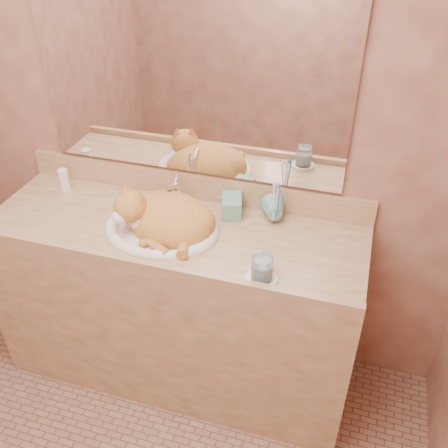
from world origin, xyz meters
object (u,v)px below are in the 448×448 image
(vanity_counter, at_px, (177,304))
(toothbrush_cup, at_px, (275,216))
(soap_dispenser, at_px, (232,204))
(sink_basin, at_px, (161,216))
(cat, at_px, (164,216))
(water_glass, at_px, (262,268))

(vanity_counter, height_order, toothbrush_cup, toothbrush_cup)
(vanity_counter, height_order, soap_dispenser, soap_dispenser)
(vanity_counter, relative_size, sink_basin, 3.41)
(sink_basin, bearing_deg, cat, 63.87)
(cat, distance_m, water_glass, 0.50)
(cat, distance_m, toothbrush_cup, 0.46)
(vanity_counter, bearing_deg, toothbrush_cup, 20.52)
(sink_basin, distance_m, toothbrush_cup, 0.47)
(vanity_counter, distance_m, sink_basin, 0.50)
(vanity_counter, height_order, sink_basin, sink_basin)
(cat, height_order, toothbrush_cup, cat)
(sink_basin, distance_m, cat, 0.02)
(cat, bearing_deg, soap_dispenser, 44.65)
(vanity_counter, xyz_separation_m, soap_dispenser, (0.22, 0.12, 0.52))
(soap_dispenser, bearing_deg, sink_basin, -165.95)
(toothbrush_cup, xyz_separation_m, water_glass, (0.03, -0.35, 0.01))
(soap_dispenser, bearing_deg, toothbrush_cup, -6.05)
(vanity_counter, xyz_separation_m, sink_basin, (-0.04, -0.02, 0.50))
(sink_basin, height_order, soap_dispenser, soap_dispenser)
(soap_dispenser, relative_size, toothbrush_cup, 1.80)
(toothbrush_cup, distance_m, water_glass, 0.35)
(sink_basin, height_order, toothbrush_cup, sink_basin)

